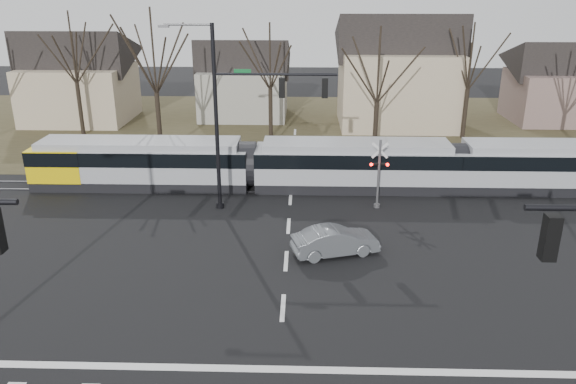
{
  "coord_description": "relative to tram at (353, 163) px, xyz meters",
  "views": [
    {
      "loc": [
        0.76,
        -17.25,
        12.1
      ],
      "look_at": [
        0.0,
        9.0,
        2.3
      ],
      "focal_mm": 35.0,
      "sensor_mm": 36.0,
      "label": 1
    }
  ],
  "objects": [
    {
      "name": "house_d",
      "position": [
        20.2,
        19.0,
        2.33
      ],
      "size": [
        8.64,
        7.56,
        7.65
      ],
      "color": "#6E5751",
      "rests_on": "ground"
    },
    {
      "name": "rail_crossing_signal",
      "position": [
        1.2,
        -3.21,
        0.25
      ],
      "size": [
        1.08,
        0.36,
        4.0
      ],
      "color": "#59595B",
      "rests_on": "ground"
    },
    {
      "name": "stop_line",
      "position": [
        -3.8,
        -17.8,
        -1.63
      ],
      "size": [
        28.0,
        0.35,
        0.01
      ],
      "primitive_type": "cube",
      "color": "silver",
      "rests_on": "ground"
    },
    {
      "name": "grass_verge",
      "position": [
        -3.8,
        16.0,
        -1.63
      ],
      "size": [
        140.0,
        28.0,
        0.01
      ],
      "primitive_type": "cube",
      "color": "#38331E",
      "rests_on": "ground"
    },
    {
      "name": "sedan",
      "position": [
        -1.5,
        -9.2,
        -0.96
      ],
      "size": [
        3.7,
        4.89,
        1.35
      ],
      "primitive_type": "imported",
      "rotation": [
        0.0,
        0.0,
        1.86
      ],
      "color": "#575B5F",
      "rests_on": "ground"
    },
    {
      "name": "house_c",
      "position": [
        5.2,
        17.0,
        3.59
      ],
      "size": [
        10.8,
        8.64,
        10.1
      ],
      "color": "tan",
      "rests_on": "ground"
    },
    {
      "name": "ground",
      "position": [
        -3.8,
        -16.0,
        -1.64
      ],
      "size": [
        140.0,
        140.0,
        0.0
      ],
      "primitive_type": "plane",
      "color": "black"
    },
    {
      "name": "tree_row",
      "position": [
        -1.8,
        10.0,
        3.36
      ],
      "size": [
        59.2,
        7.2,
        10.0
      ],
      "color": "black",
      "rests_on": "ground"
    },
    {
      "name": "rail_pair",
      "position": [
        -3.8,
        -0.2,
        -1.61
      ],
      "size": [
        90.0,
        1.52,
        0.06
      ],
      "color": "#59595E",
      "rests_on": "ground"
    },
    {
      "name": "tram",
      "position": [
        0.0,
        0.0,
        0.0
      ],
      "size": [
        39.67,
        2.95,
        3.01
      ],
      "color": "gray",
      "rests_on": "ground"
    },
    {
      "name": "signal_pole_far",
      "position": [
        -6.21,
        -3.5,
        4.06
      ],
      "size": [
        9.28,
        0.44,
        10.2
      ],
      "color": "black",
      "rests_on": "ground"
    },
    {
      "name": "lane_dashes",
      "position": [
        -3.8,
        -0.0,
        -1.63
      ],
      "size": [
        0.18,
        30.0,
        0.01
      ],
      "color": "silver",
      "rests_on": "ground"
    },
    {
      "name": "house_b",
      "position": [
        -8.8,
        20.0,
        2.33
      ],
      "size": [
        8.64,
        7.56,
        7.65
      ],
      "color": "gray",
      "rests_on": "ground"
    },
    {
      "name": "house_a",
      "position": [
        -23.8,
        18.0,
        2.82
      ],
      "size": [
        9.72,
        8.64,
        8.6
      ],
      "color": "tan",
      "rests_on": "ground"
    }
  ]
}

